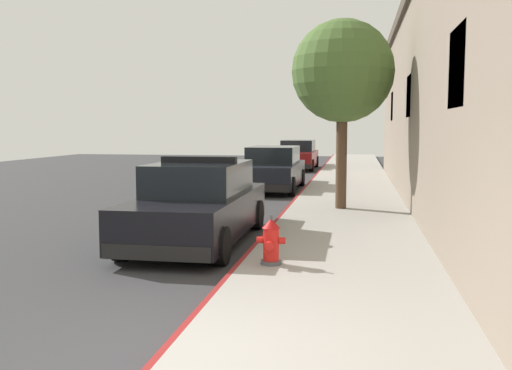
{
  "coord_description": "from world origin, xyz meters",
  "views": [
    {
      "loc": [
        1.73,
        -4.86,
        2.25
      ],
      "look_at": [
        -0.42,
        7.28,
        1.0
      ],
      "focal_mm": 40.24,
      "sensor_mm": 36.0,
      "label": 1
    }
  ],
  "objects_px": {
    "street_tree": "(343,72)",
    "fire_hydrant": "(271,242)",
    "parked_car_dark_far": "(298,155)",
    "police_cruiser": "(199,205)",
    "parked_car_silver_ahead": "(273,169)"
  },
  "relations": [
    {
      "from": "street_tree",
      "to": "fire_hydrant",
      "type": "bearing_deg",
      "value": -97.81
    },
    {
      "from": "police_cruiser",
      "to": "parked_car_dark_far",
      "type": "relative_size",
      "value": 1.0
    },
    {
      "from": "parked_car_silver_ahead",
      "to": "parked_car_dark_far",
      "type": "distance_m",
      "value": 10.42
    },
    {
      "from": "parked_car_silver_ahead",
      "to": "fire_hydrant",
      "type": "bearing_deg",
      "value": -81.83
    },
    {
      "from": "fire_hydrant",
      "to": "parked_car_silver_ahead",
      "type": "bearing_deg",
      "value": 98.17
    },
    {
      "from": "police_cruiser",
      "to": "parked_car_dark_far",
      "type": "xyz_separation_m",
      "value": [
        -0.09,
        19.98,
        -0.0
      ]
    },
    {
      "from": "police_cruiser",
      "to": "parked_car_silver_ahead",
      "type": "distance_m",
      "value": 9.56
    },
    {
      "from": "police_cruiser",
      "to": "fire_hydrant",
      "type": "relative_size",
      "value": 6.37
    },
    {
      "from": "parked_car_dark_far",
      "to": "street_tree",
      "type": "relative_size",
      "value": 1.01
    },
    {
      "from": "parked_car_silver_ahead",
      "to": "street_tree",
      "type": "height_order",
      "value": "street_tree"
    },
    {
      "from": "parked_car_silver_ahead",
      "to": "fire_hydrant",
      "type": "distance_m",
      "value": 11.88
    },
    {
      "from": "parked_car_dark_far",
      "to": "street_tree",
      "type": "bearing_deg",
      "value": -80.25
    },
    {
      "from": "parked_car_dark_far",
      "to": "fire_hydrant",
      "type": "distance_m",
      "value": 22.25
    },
    {
      "from": "police_cruiser",
      "to": "fire_hydrant",
      "type": "bearing_deg",
      "value": -51.35
    },
    {
      "from": "police_cruiser",
      "to": "street_tree",
      "type": "height_order",
      "value": "street_tree"
    }
  ]
}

